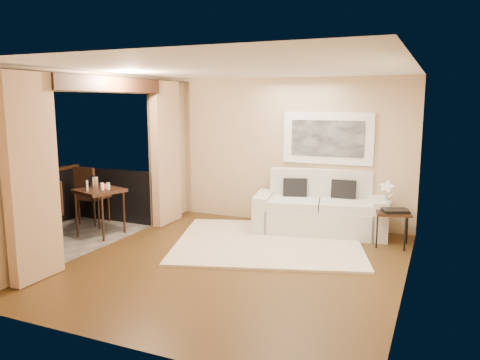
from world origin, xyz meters
The scene contains 18 objects.
floor centered at (0.00, 0.00, 0.00)m, with size 5.00×5.00×0.00m, color #513718.
room_shell centered at (-2.13, 0.00, 2.52)m, with size 5.00×6.40×5.00m.
balcony centered at (-3.31, 0.00, 0.18)m, with size 1.81×2.60×1.17m.
curtains centered at (-2.11, 0.00, 1.34)m, with size 0.16×4.80×2.64m.
artwork centered at (0.68, 2.46, 1.62)m, with size 1.62×0.07×0.92m.
rug centered at (0.08, 1.10, 0.02)m, with size 2.92×2.55×0.04m, color beige.
sofa centered at (0.67, 2.10, 0.38)m, with size 2.37×1.39×1.07m.
side_table centered at (1.93, 1.74, 0.51)m, with size 0.61×0.61×0.57m.
tray centered at (1.96, 1.67, 0.59)m, with size 0.38×0.28×0.05m, color black.
orchid centered at (1.81, 1.86, 0.79)m, with size 0.24×0.16×0.46m, color white.
bistro_table centered at (-2.71, 0.39, 0.72)m, with size 0.85×0.85×0.80m.
balcony_chair_far centered at (-3.39, 0.89, 0.63)m, with size 0.48×0.49×1.09m.
balcony_chair_near centered at (-3.20, -0.30, 0.58)m, with size 0.53×0.53×1.00m.
ice_bucket centered at (-2.89, 0.46, 0.90)m, with size 0.18×0.18×0.20m, color silver.
candle centered at (-2.68, 0.50, 0.84)m, with size 0.06×0.06×0.07m, color red.
vase centered at (-2.78, 0.18, 0.89)m, with size 0.04×0.04×0.18m, color silver.
glass_a centered at (-2.62, 0.35, 0.86)m, with size 0.06×0.06×0.12m, color white.
glass_b centered at (-2.55, 0.42, 0.86)m, with size 0.06×0.06×0.12m, color white.
Camera 1 is at (2.58, -5.79, 2.27)m, focal length 35.00 mm.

